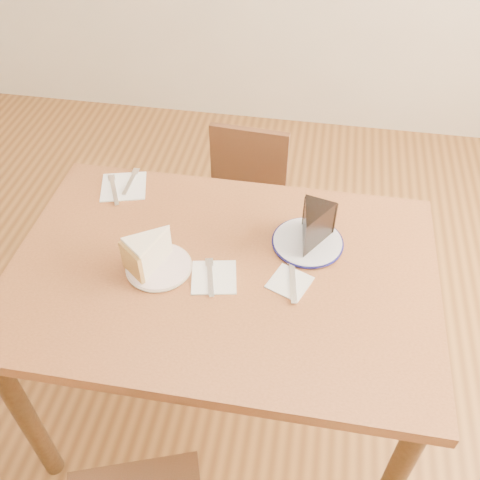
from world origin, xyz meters
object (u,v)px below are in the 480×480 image
object	(u,v)px
table	(222,292)
chair_far	(242,214)
plate_navy	(308,242)
plate_cream	(159,267)
carrot_cake	(153,251)
chocolate_cake	(312,230)

from	to	relation	value
table	chair_far	size ratio (longest dim) A/B	1.62
plate_navy	plate_cream	bearing A→B (deg)	-157.23
plate_navy	carrot_cake	distance (m)	0.45
table	carrot_cake	bearing A→B (deg)	-175.30
table	carrot_cake	world-z (taller)	carrot_cake
carrot_cake	chocolate_cake	size ratio (longest dim) A/B	0.96
chair_far	carrot_cake	distance (m)	0.75
carrot_cake	table	bearing A→B (deg)	43.36
table	carrot_cake	size ratio (longest dim) A/B	9.40
table	plate_cream	world-z (taller)	plate_cream
carrot_cake	chocolate_cake	world-z (taller)	chocolate_cake
chair_far	plate_navy	world-z (taller)	plate_navy
carrot_cake	chocolate_cake	xyz separation A→B (m)	(0.43, 0.15, 0.01)
plate_cream	chocolate_cake	distance (m)	0.45
plate_navy	carrot_cake	xyz separation A→B (m)	(-0.42, -0.16, 0.05)
plate_navy	carrot_cake	world-z (taller)	carrot_cake
chocolate_cake	plate_navy	bearing A→B (deg)	-26.08
chocolate_cake	carrot_cake	bearing A→B (deg)	33.63
chocolate_cake	chair_far	bearing A→B (deg)	-45.11
plate_navy	chocolate_cake	xyz separation A→B (m)	(0.01, -0.01, 0.06)
plate_cream	chocolate_cake	xyz separation A→B (m)	(0.41, 0.16, 0.06)
plate_cream	carrot_cake	world-z (taller)	carrot_cake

